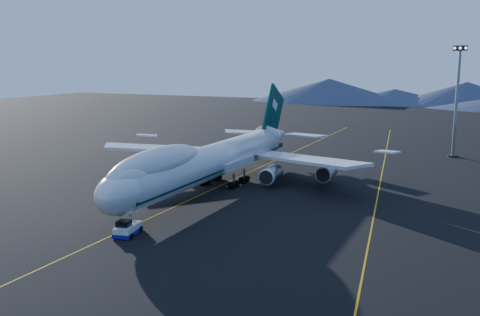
% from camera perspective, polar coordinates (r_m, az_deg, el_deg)
% --- Properties ---
extents(ground, '(500.00, 500.00, 0.00)m').
position_cam_1_polar(ground, '(104.32, -2.97, -3.37)').
color(ground, black).
rests_on(ground, ground).
extents(taxiway_line_main, '(0.25, 220.00, 0.01)m').
position_cam_1_polar(taxiway_line_main, '(104.31, -2.97, -3.36)').
color(taxiway_line_main, '#CD940C').
rests_on(taxiway_line_main, ground).
extents(taxiway_line_side, '(28.08, 198.09, 0.01)m').
position_cam_1_polar(taxiway_line_side, '(104.10, 14.51, -3.71)').
color(taxiway_line_side, '#CD940C').
rests_on(taxiway_line_side, ground).
extents(boeing_747, '(59.62, 72.43, 19.37)m').
position_cam_1_polar(boeing_747, '(103.13, -2.99, -0.22)').
color(boeing_747, silver).
rests_on(boeing_747, ground).
extents(pushback_tug, '(3.76, 5.54, 2.22)m').
position_cam_1_polar(pushback_tug, '(79.15, -11.88, -7.50)').
color(pushback_tug, silver).
rests_on(pushback_tug, ground).
extents(floodlight_mast, '(3.53, 2.65, 28.54)m').
position_cam_1_polar(floodlight_mast, '(148.90, 22.09, 5.63)').
color(floodlight_mast, black).
rests_on(floodlight_mast, ground).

